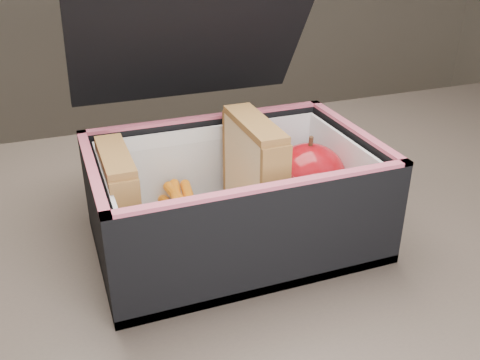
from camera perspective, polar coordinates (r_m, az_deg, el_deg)
The scene contains 8 objects.
kitchen_table at distance 0.60m, azimuth 5.49°, elevation -14.56°, with size 1.20×0.80×0.75m.
lunch_bag at distance 0.53m, azimuth -0.81°, elevation -0.92°, with size 0.27×0.28×0.25m.
plastic_tub at distance 0.53m, azimuth -5.31°, elevation -2.58°, with size 0.18×0.13×0.07m, color white, non-canonical shape.
sandwich_left at distance 0.51m, azimuth -12.68°, elevation -2.24°, with size 0.03×0.09×0.10m.
sandwich_right at distance 0.54m, azimuth 1.50°, elevation 0.74°, with size 0.03×0.10×0.11m.
carrot_sticks at distance 0.54m, azimuth -5.07°, elevation -4.22°, with size 0.05×0.15×0.03m.
paper_napkin at distance 0.59m, azimuth 6.76°, elevation -3.03°, with size 0.08×0.08×0.01m, color white.
red_apple at distance 0.57m, azimuth 7.32°, elevation 0.30°, with size 0.10×0.10×0.08m.
Camera 1 is at (-0.21, -0.40, 1.06)m, focal length 40.00 mm.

